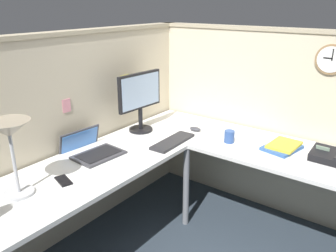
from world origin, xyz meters
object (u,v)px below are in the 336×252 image
laptop (90,149)px  wall_clock (331,59)px  office_phone (328,156)px  monitor (140,98)px  desk_lamp_dome (9,135)px  book_stack (283,147)px  cell_phone (63,181)px  coffee_mug (229,136)px  computer_mouse (195,129)px  keyboard (173,142)px

laptop → wall_clock: bearing=-46.6°
office_phone → wall_clock: wall_clock is taller
monitor → desk_lamp_dome: monitor is taller
monitor → wall_clock: 1.48m
office_phone → book_stack: (0.01, 0.32, -0.02)m
desk_lamp_dome → cell_phone: desk_lamp_dome is taller
cell_phone → coffee_mug: bearing=-7.2°
cell_phone → coffee_mug: size_ratio=1.50×
monitor → coffee_mug: (0.22, -0.72, -0.25)m
wall_clock → computer_mouse: bearing=112.4°
keyboard → wall_clock: wall_clock is taller
keyboard → wall_clock: (0.71, -0.91, 0.64)m
wall_clock → keyboard: bearing=127.9°
coffee_mug → wall_clock: (0.43, -0.56, 0.60)m
keyboard → coffee_mug: coffee_mug is taller
monitor → desk_lamp_dome: 1.21m
keyboard → coffee_mug: size_ratio=4.48×
computer_mouse → cell_phone: size_ratio=0.72×
book_stack → cell_phone: bearing=144.7°
desk_lamp_dome → cell_phone: 0.44m
book_stack → coffee_mug: coffee_mug is taller
keyboard → office_phone: bearing=-71.9°
desk_lamp_dome → office_phone: 2.04m
monitor → office_phone: size_ratio=2.39×
monitor → wall_clock: size_ratio=2.27×
laptop → coffee_mug: size_ratio=4.21×
computer_mouse → coffee_mug: size_ratio=1.08×
monitor → cell_phone: (-0.96, -0.20, -0.29)m
monitor → cell_phone: bearing=-168.4°
desk_lamp_dome → book_stack: (1.54, -1.00, -0.34)m
computer_mouse → wall_clock: (0.37, -0.91, 0.63)m
wall_clock → office_phone: bearing=-156.4°
keyboard → book_stack: 0.83m
laptop → book_stack: (0.90, -1.11, -0.00)m
laptop → cell_phone: size_ratio=2.81×
cell_phone → office_phone: office_phone is taller
cell_phone → wall_clock: 2.04m
book_stack → keyboard: bearing=118.2°
desk_lamp_dome → monitor: bearing=5.4°
computer_mouse → office_phone: size_ratio=0.50×
book_stack → computer_mouse: bearing=94.8°
office_phone → book_stack: size_ratio=0.66×
monitor → office_phone: 1.48m
coffee_mug → wall_clock: size_ratio=0.44×
monitor → book_stack: 1.19m
coffee_mug → monitor: bearing=106.7°
monitor → book_stack: bearing=-73.2°
keyboard → book_stack: bearing=-63.7°
desk_lamp_dome → office_phone: bearing=-40.7°
cell_phone → monitor: bearing=28.6°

